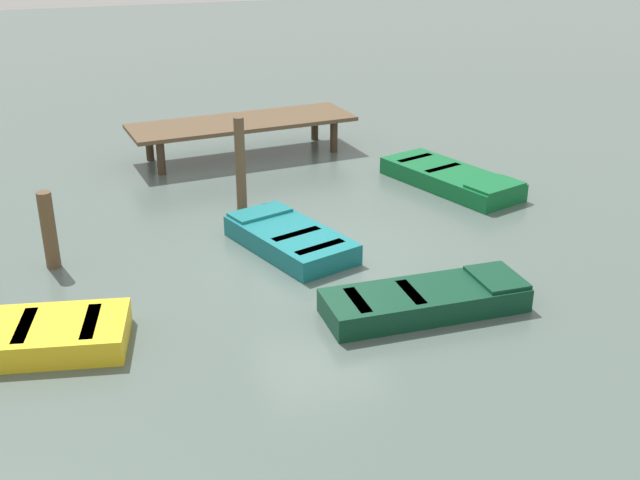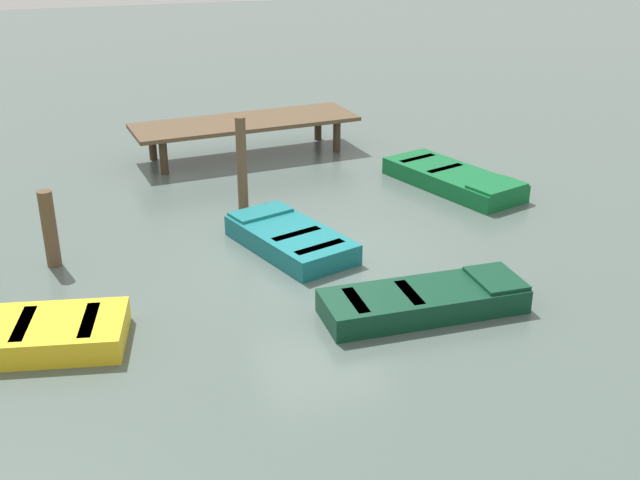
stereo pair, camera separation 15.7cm
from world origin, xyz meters
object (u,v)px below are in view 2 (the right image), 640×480
at_px(rowboat_dark_green, 425,300).
at_px(mooring_piling_far_left, 50,229).
at_px(rowboat_teal, 290,238).
at_px(mooring_piling_far_right, 242,164).
at_px(rowboat_yellow, 5,335).
at_px(rowboat_green, 453,179).
at_px(dock_segment, 245,124).

xyz_separation_m(rowboat_dark_green, mooring_piling_far_left, (-5.80, 3.69, 0.51)).
xyz_separation_m(rowboat_teal, mooring_piling_far_right, (-0.41, 2.33, 0.81)).
bearing_deg(rowboat_yellow, mooring_piling_far_right, -124.82).
bearing_deg(rowboat_teal, mooring_piling_far_left, 63.87).
bearing_deg(rowboat_yellow, rowboat_green, -144.40).
height_order(dock_segment, rowboat_green, dock_segment).
bearing_deg(mooring_piling_far_left, rowboat_yellow, -104.02).
bearing_deg(rowboat_yellow, mooring_piling_far_left, -93.26).
distance_m(dock_segment, rowboat_green, 5.69).
xyz_separation_m(rowboat_teal, rowboat_yellow, (-5.06, -2.23, -0.00)).
bearing_deg(mooring_piling_far_left, mooring_piling_far_right, 23.83).
bearing_deg(dock_segment, mooring_piling_far_left, -137.05).
height_order(dock_segment, mooring_piling_far_right, mooring_piling_far_right).
relative_size(rowboat_teal, mooring_piling_far_left, 2.08).
relative_size(dock_segment, rowboat_dark_green, 1.78).
height_order(rowboat_dark_green, mooring_piling_far_right, mooring_piling_far_right).
bearing_deg(mooring_piling_far_left, rowboat_dark_green, -32.45).
bearing_deg(dock_segment, mooring_piling_far_right, -109.33).
bearing_deg(mooring_piling_far_right, rowboat_yellow, -135.57).
xyz_separation_m(dock_segment, rowboat_yellow, (-5.57, -8.38, -0.63)).
distance_m(mooring_piling_far_right, mooring_piling_far_left, 4.33).
height_order(rowboat_teal, mooring_piling_far_left, mooring_piling_far_left).
relative_size(rowboat_yellow, mooring_piling_far_left, 2.53).
xyz_separation_m(dock_segment, mooring_piling_far_left, (-4.87, -5.56, -0.12)).
distance_m(dock_segment, mooring_piling_far_left, 7.39).
height_order(rowboat_dark_green, rowboat_green, same).
height_order(rowboat_yellow, rowboat_green, same).
height_order(rowboat_teal, rowboat_yellow, same).
bearing_deg(rowboat_teal, mooring_piling_far_right, -8.56).
bearing_deg(rowboat_dark_green, mooring_piling_far_left, 148.17).
bearing_deg(rowboat_yellow, dock_segment, -112.85).
bearing_deg(rowboat_dark_green, mooring_piling_far_right, 109.36).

